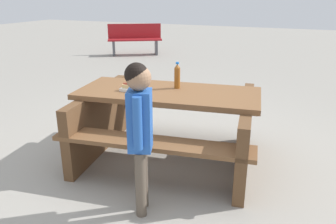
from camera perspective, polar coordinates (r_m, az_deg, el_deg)
ground_plane at (r=3.61m, az=-0.00°, el=-7.87°), size 30.00×30.00×0.00m
picnic_table at (r=3.42m, az=-0.00°, el=-1.26°), size 1.98×1.65×0.75m
soda_bottle at (r=3.39m, az=1.59°, el=6.16°), size 0.06×0.06×0.27m
hotdog_tray at (r=3.33m, az=-6.57°, el=4.09°), size 0.19×0.13×0.08m
child_in_coat at (r=2.47m, az=-4.89°, el=-1.59°), size 0.22×0.29×1.22m
park_bench_near at (r=9.70m, az=-5.71°, el=12.41°), size 1.50×1.10×0.85m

